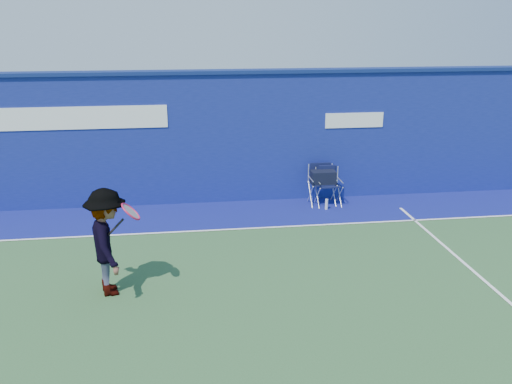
{
  "coord_description": "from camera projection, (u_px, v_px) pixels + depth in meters",
  "views": [
    {
      "loc": [
        -0.37,
        -7.24,
        4.2
      ],
      "look_at": [
        0.94,
        2.6,
        1.0
      ],
      "focal_mm": 38.0,
      "sensor_mm": 36.0,
      "label": 1
    }
  ],
  "objects": [
    {
      "name": "directors_chair_left",
      "position": [
        328.0,
        193.0,
        12.67
      ],
      "size": [
        0.53,
        0.49,
        0.9
      ],
      "color": "silver",
      "rests_on": "ground"
    },
    {
      "name": "water_bottle",
      "position": [
        326.0,
        204.0,
        12.4
      ],
      "size": [
        0.07,
        0.07,
        0.25
      ],
      "primitive_type": "cylinder",
      "color": "silver",
      "rests_on": "ground"
    },
    {
      "name": "stadium_wall",
      "position": [
        201.0,
        137.0,
        12.59
      ],
      "size": [
        24.0,
        0.5,
        3.08
      ],
      "color": "navy",
      "rests_on": "ground"
    },
    {
      "name": "out_of_bounds_strip",
      "position": [
        205.0,
        216.0,
        12.03
      ],
      "size": [
        24.0,
        1.8,
        0.01
      ],
      "primitive_type": "cube",
      "color": "navy",
      "rests_on": "ground"
    },
    {
      "name": "tennis_player",
      "position": [
        108.0,
        242.0,
        8.44
      ],
      "size": [
        1.0,
        1.24,
        1.73
      ],
      "color": "#EA4738",
      "rests_on": "ground"
    },
    {
      "name": "court_lines",
      "position": [
        215.0,
        290.0,
        8.73
      ],
      "size": [
        24.0,
        12.0,
        0.01
      ],
      "color": "white",
      "rests_on": "out_of_bounds_strip"
    },
    {
      "name": "ground",
      "position": [
        217.0,
        310.0,
        8.17
      ],
      "size": [
        80.0,
        80.0,
        0.0
      ],
      "primitive_type": "plane",
      "color": "#2F552D",
      "rests_on": "ground"
    },
    {
      "name": "directors_chair_right",
      "position": [
        322.0,
        188.0,
        12.68
      ],
      "size": [
        0.56,
        0.51,
        0.94
      ],
      "color": "silver",
      "rests_on": "ground"
    }
  ]
}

